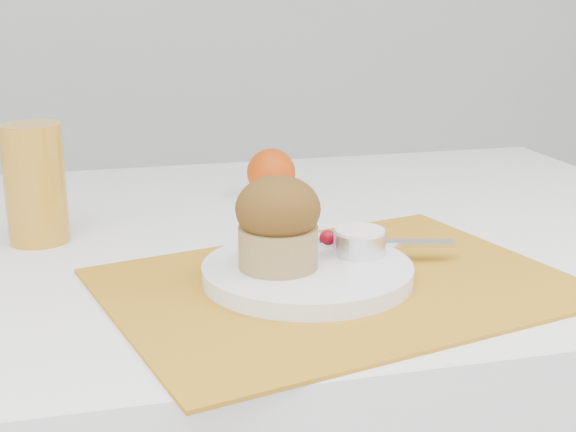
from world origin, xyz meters
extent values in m
cube|color=#BA7B19|center=(0.04, -0.16, 0.75)|extent=(0.52, 0.43, 0.00)
cylinder|color=white|center=(0.01, -0.14, 0.76)|extent=(0.27, 0.27, 0.02)
cylinder|color=silver|center=(0.07, -0.12, 0.78)|extent=(0.06, 0.06, 0.02)
cylinder|color=white|center=(0.07, -0.12, 0.80)|extent=(0.06, 0.06, 0.01)
ellipsoid|color=#610218|center=(0.02, -0.10, 0.78)|extent=(0.02, 0.02, 0.02)
ellipsoid|color=#62020D|center=(0.05, -0.09, 0.78)|extent=(0.02, 0.02, 0.02)
cube|color=silver|center=(0.09, -0.10, 0.77)|extent=(0.20, 0.07, 0.01)
sphere|color=#D14407|center=(0.06, 0.21, 0.79)|extent=(0.07, 0.07, 0.07)
cylinder|color=gold|center=(-0.26, 0.07, 0.82)|extent=(0.08, 0.08, 0.14)
cylinder|color=#A98A52|center=(-0.02, -0.14, 0.79)|extent=(0.09, 0.09, 0.04)
ellipsoid|color=#39210A|center=(-0.02, -0.14, 0.83)|extent=(0.09, 0.09, 0.07)
camera|label=1|loc=(-0.20, -0.88, 1.05)|focal=50.00mm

